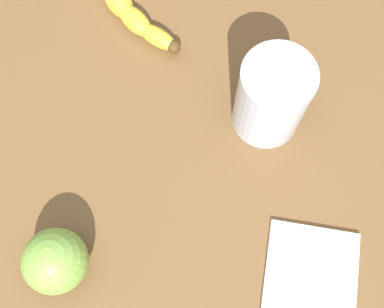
% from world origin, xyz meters
% --- Properties ---
extents(wooden_tabletop, '(1.20, 1.20, 0.03)m').
position_xyz_m(wooden_tabletop, '(0.00, 0.00, 0.01)').
color(wooden_tabletop, brown).
rests_on(wooden_tabletop, ground).
extents(smoothie_glass, '(0.08, 0.08, 0.12)m').
position_xyz_m(smoothie_glass, '(0.02, 0.15, 0.09)').
color(smoothie_glass, silver).
rests_on(smoothie_glass, wooden_tabletop).
extents(green_apple_fruit, '(0.07, 0.07, 0.07)m').
position_xyz_m(green_apple_fruit, '(0.21, -0.09, 0.07)').
color(green_apple_fruit, '#84B747').
rests_on(green_apple_fruit, wooden_tabletop).
extents(folded_napkin, '(0.17, 0.13, 0.01)m').
position_xyz_m(folded_napkin, '(0.24, 0.19, 0.03)').
color(folded_napkin, white).
rests_on(folded_napkin, wooden_tabletop).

